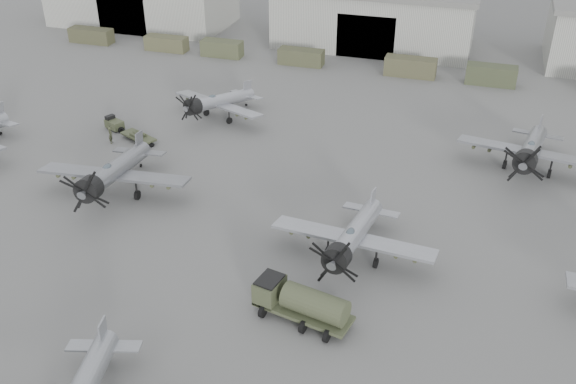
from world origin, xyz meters
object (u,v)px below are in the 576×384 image
aircraft_far_1 (531,150)px  ground_crew (111,135)px  aircraft_mid_1 (112,173)px  aircraft_far_0 (216,102)px  fuel_tanker (302,301)px  tug_trailer (123,129)px  aircraft_mid_2 (352,237)px

aircraft_far_1 → ground_crew: bearing=-162.4°
aircraft_mid_1 → aircraft_far_0: 18.48m
aircraft_mid_1 → fuel_tanker: bearing=-32.8°
aircraft_far_1 → tug_trailer: size_ratio=1.88×
aircraft_far_1 → fuel_tanker: size_ratio=1.92×
aircraft_mid_1 → aircraft_mid_2: (22.22, -3.13, -0.18)m
aircraft_mid_1 → tug_trailer: size_ratio=1.89×
tug_trailer → ground_crew: (-0.06, -2.39, 0.34)m
aircraft_mid_2 → aircraft_far_0: size_ratio=1.10×
aircraft_mid_1 → aircraft_far_0: bearing=77.6°
aircraft_mid_2 → ground_crew: 31.08m
aircraft_mid_2 → ground_crew: (-28.31, 12.74, -1.41)m
aircraft_far_0 → fuel_tanker: aircraft_far_0 is taller
aircraft_far_0 → aircraft_far_1: aircraft_far_1 is taller
aircraft_far_1 → tug_trailer: 41.35m
tug_trailer → ground_crew: size_ratio=4.06×
aircraft_far_0 → tug_trailer: size_ratio=1.60×
aircraft_far_0 → tug_trailer: 10.44m
aircraft_far_0 → ground_crew: aircraft_far_0 is taller
aircraft_mid_2 → fuel_tanker: aircraft_mid_2 is taller
aircraft_mid_1 → aircraft_mid_2: aircraft_mid_1 is taller
fuel_tanker → aircraft_mid_2: bearing=88.0°
aircraft_mid_2 → ground_crew: aircraft_mid_2 is taller
aircraft_far_1 → fuel_tanker: (-14.69, -26.04, -0.97)m
aircraft_mid_2 → tug_trailer: size_ratio=1.75×
aircraft_mid_2 → ground_crew: size_ratio=7.11×
fuel_tanker → ground_crew: (-26.51, 19.98, -0.61)m
tug_trailer → aircraft_far_0: bearing=62.4°
aircraft_far_1 → aircraft_far_0: bearing=-175.5°
aircraft_mid_2 → aircraft_far_1: 22.80m
aircraft_mid_1 → tug_trailer: aircraft_mid_1 is taller
aircraft_mid_2 → fuel_tanker: size_ratio=1.79×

